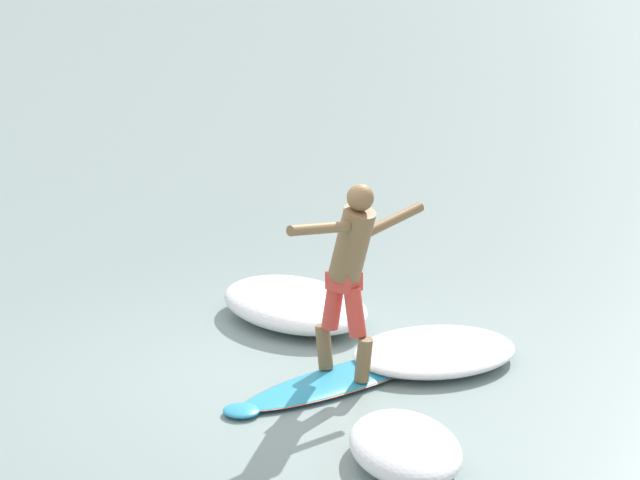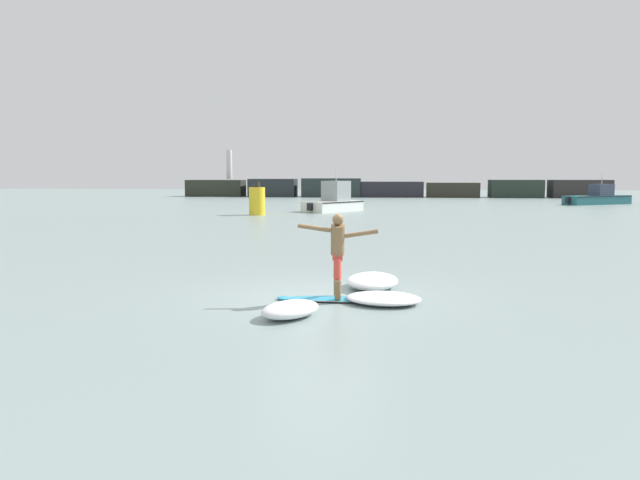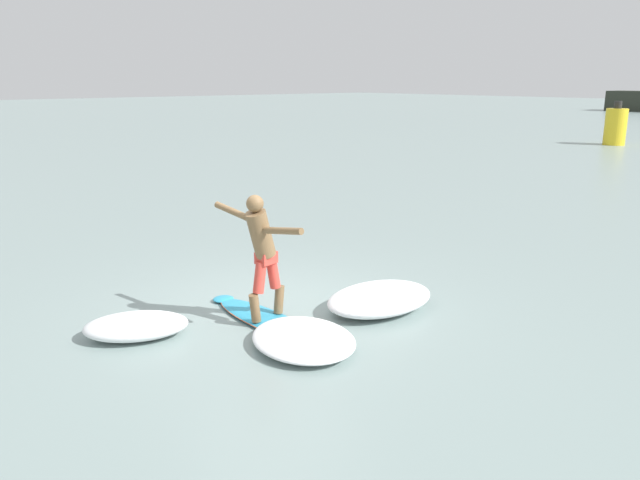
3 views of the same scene
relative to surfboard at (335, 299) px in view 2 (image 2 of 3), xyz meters
The scene contains 10 objects.
ground_plane 0.53m from the surfboard, 133.10° to the left, with size 200.00×200.00×0.00m, color gray.
rock_jetty_breakwater 62.39m from the surfboard, 90.03° to the left, with size 49.89×4.71×5.67m.
surfboard is the anchor object (origin of this frame).
surfer 1.07m from the surfboard, 54.28° to the right, with size 1.64×0.65×1.75m.
fishing_boat_near_jetty 49.63m from the surfboard, 66.80° to the left, with size 7.40×5.34×2.71m.
small_boat_offshore 32.30m from the surfboard, 95.36° to the left, with size 4.35×5.12×3.09m.
channel_marker_buoy 28.48m from the surfboard, 105.64° to the left, with size 1.05×1.05×2.17m.
wave_foam_at_tail 1.70m from the surfboard, 65.09° to the left, with size 1.25×1.79×0.34m.
wave_foam_at_nose 1.74m from the surfboard, 113.21° to the right, with size 1.38×1.58×0.30m.
wave_foam_beside 1.01m from the surfboard, ahead, with size 1.76×1.53×0.21m.
Camera 2 is at (1.52, -13.07, 2.60)m, focal length 35.00 mm.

